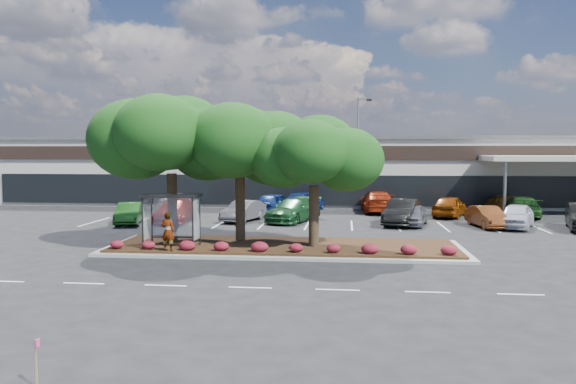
# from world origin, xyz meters

# --- Properties ---
(ground) EXTENTS (160.00, 160.00, 0.00)m
(ground) POSITION_xyz_m (0.00, 0.00, 0.00)
(ground) COLOR black
(ground) RESTS_ON ground
(retail_store) EXTENTS (80.40, 25.20, 6.25)m
(retail_store) POSITION_xyz_m (0.06, 33.91, 3.15)
(retail_store) COLOR #BCB7AC
(retail_store) RESTS_ON ground
(landscape_island) EXTENTS (18.00, 6.00, 0.26)m
(landscape_island) POSITION_xyz_m (-2.00, 4.00, 0.12)
(landscape_island) COLOR #9A9A95
(landscape_island) RESTS_ON ground
(lane_markings) EXTENTS (33.12, 20.06, 0.01)m
(lane_markings) POSITION_xyz_m (-0.14, 10.42, 0.01)
(lane_markings) COLOR silver
(lane_markings) RESTS_ON ground
(shrub_row) EXTENTS (17.00, 0.80, 0.50)m
(shrub_row) POSITION_xyz_m (-2.00, 1.90, 0.51)
(shrub_row) COLOR maroon
(shrub_row) RESTS_ON landscape_island
(bus_shelter) EXTENTS (2.75, 1.55, 2.59)m
(bus_shelter) POSITION_xyz_m (-7.50, 2.95, 2.31)
(bus_shelter) COLOR black
(bus_shelter) RESTS_ON landscape_island
(island_tree_west) EXTENTS (7.20, 7.20, 7.89)m
(island_tree_west) POSITION_xyz_m (-8.00, 4.50, 4.21)
(island_tree_west) COLOR #14350C
(island_tree_west) RESTS_ON landscape_island
(island_tree_mid) EXTENTS (6.60, 6.60, 7.32)m
(island_tree_mid) POSITION_xyz_m (-4.50, 5.20, 3.92)
(island_tree_mid) COLOR #14350C
(island_tree_mid) RESTS_ON landscape_island
(island_tree_east) EXTENTS (5.80, 5.80, 6.50)m
(island_tree_east) POSITION_xyz_m (-0.50, 3.70, 3.51)
(island_tree_east) COLOR #14350C
(island_tree_east) RESTS_ON landscape_island
(conifer_north_west) EXTENTS (4.40, 4.40, 10.00)m
(conifer_north_west) POSITION_xyz_m (-30.00, 46.00, 5.00)
(conifer_north_west) COLOR #14350C
(conifer_north_west) RESTS_ON ground
(person_waiting) EXTENTS (0.73, 0.52, 1.86)m
(person_waiting) POSITION_xyz_m (-7.34, 1.70, 1.19)
(person_waiting) COLOR #594C47
(person_waiting) RESTS_ON landscape_island
(light_pole) EXTENTS (1.43, 0.52, 9.69)m
(light_pole) POSITION_xyz_m (2.25, 26.61, 4.29)
(light_pole) COLOR #9A9A95
(light_pole) RESTS_ON ground
(survey_stake) EXTENTS (0.07, 0.14, 1.05)m
(survey_stake) POSITION_xyz_m (-5.47, -13.00, 0.67)
(survey_stake) COLOR #A47A56
(survey_stake) RESTS_ON ground
(car_0) EXTENTS (2.51, 4.64, 1.45)m
(car_0) POSITION_xyz_m (-13.65, 12.82, 0.73)
(car_0) COLOR #1D5319
(car_0) RESTS_ON ground
(car_1) EXTENTS (2.72, 5.68, 1.60)m
(car_1) POSITION_xyz_m (-10.85, 14.20, 0.80)
(car_1) COLOR maroon
(car_1) RESTS_ON ground
(car_2) EXTENTS (2.84, 4.71, 1.47)m
(car_2) POSITION_xyz_m (-6.14, 15.01, 0.73)
(car_2) COLOR #54535A
(car_2) RESTS_ON ground
(car_3) EXTENTS (4.14, 6.11, 1.64)m
(car_3) POSITION_xyz_m (-2.57, 15.16, 0.82)
(car_3) COLOR #194B24
(car_3) RESTS_ON ground
(car_4) EXTENTS (3.22, 5.53, 1.72)m
(car_4) POSITION_xyz_m (4.90, 14.21, 0.86)
(car_4) COLOR black
(car_4) RESTS_ON ground
(car_5) EXTENTS (2.74, 4.48, 1.42)m
(car_5) POSITION_xyz_m (5.53, 13.89, 0.71)
(car_5) COLOR slate
(car_5) RESTS_ON ground
(car_6) EXTENTS (2.13, 4.41, 1.39)m
(car_6) POSITION_xyz_m (10.28, 13.45, 0.70)
(car_6) COLOR #653114
(car_6) RESTS_ON ground
(car_7) EXTENTS (3.56, 5.00, 1.58)m
(car_7) POSITION_xyz_m (12.08, 13.33, 0.79)
(car_7) COLOR silver
(car_7) RESTS_ON ground
(car_9) EXTENTS (2.76, 5.48, 1.53)m
(car_9) POSITION_xyz_m (-12.50, 20.58, 0.76)
(car_9) COLOR #9FA2AB
(car_9) RESTS_ON ground
(car_10) EXTENTS (3.34, 5.27, 1.67)m
(car_10) POSITION_xyz_m (-4.54, 19.86, 0.84)
(car_10) COLOR navy
(car_10) RESTS_ON ground
(car_11) EXTENTS (3.73, 5.33, 1.68)m
(car_11) POSITION_xyz_m (-2.39, 22.22, 0.84)
(car_11) COLOR navy
(car_11) RESTS_ON ground
(car_13) EXTENTS (2.67, 6.04, 1.72)m
(car_13) POSITION_xyz_m (3.63, 21.71, 0.86)
(car_13) COLOR maroon
(car_13) RESTS_ON ground
(car_14) EXTENTS (3.55, 5.14, 1.63)m
(car_14) POSITION_xyz_m (8.89, 19.00, 0.81)
(car_14) COLOR #773407
(car_14) RESTS_ON ground
(car_15) EXTENTS (2.76, 5.67, 1.59)m
(car_15) POSITION_xyz_m (14.20, 19.51, 0.79)
(car_15) COLOR #1C471A
(car_15) RESTS_ON ground
(car_16) EXTENTS (2.28, 4.72, 1.55)m
(car_16) POSITION_xyz_m (13.64, 22.45, 0.78)
(car_16) COLOR brown
(car_16) RESTS_ON ground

